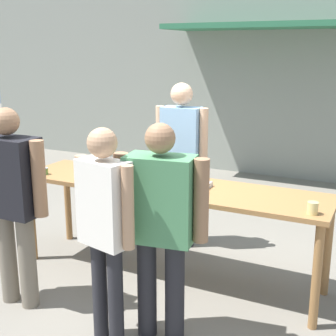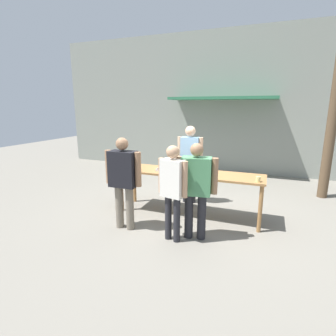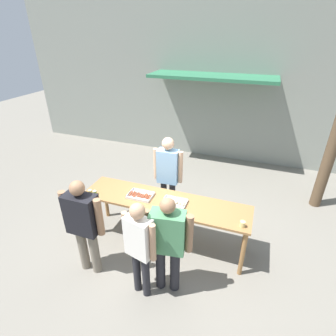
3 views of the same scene
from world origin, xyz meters
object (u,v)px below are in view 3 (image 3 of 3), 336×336
(beer_cup, at_px, (242,224))
(person_customer_waiting_in_line, at_px, (139,243))
(condiment_jar_ketchup, at_px, (95,192))
(person_server_behind_table, at_px, (168,172))
(condiment_jar_mustard, at_px, (90,192))
(food_tray_sausages, at_px, (141,195))
(person_customer_with_cup, at_px, (168,239))
(food_tray_buns, at_px, (175,202))
(person_customer_holding_hotdog, at_px, (83,221))

(beer_cup, bearing_deg, person_customer_waiting_in_line, -145.17)
(condiment_jar_ketchup, distance_m, beer_cup, 2.52)
(person_server_behind_table, bearing_deg, condiment_jar_mustard, -142.75)
(food_tray_sausages, xyz_separation_m, condiment_jar_mustard, (-0.87, -0.22, 0.02))
(condiment_jar_mustard, distance_m, person_customer_waiting_in_line, 1.61)
(person_customer_waiting_in_line, bearing_deg, condiment_jar_mustard, -19.02)
(condiment_jar_mustard, bearing_deg, condiment_jar_ketchup, 5.18)
(beer_cup, bearing_deg, person_customer_with_cup, -144.22)
(condiment_jar_ketchup, bearing_deg, condiment_jar_mustard, -174.82)
(person_server_behind_table, bearing_deg, beer_cup, -34.57)
(food_tray_buns, relative_size, condiment_jar_mustard, 5.93)
(food_tray_buns, height_order, person_customer_holding_hotdog, person_customer_holding_hotdog)
(beer_cup, xyz_separation_m, person_customer_holding_hotdog, (-2.20, -0.76, 0.03))
(food_tray_sausages, relative_size, beer_cup, 4.57)
(condiment_jar_mustard, height_order, beer_cup, beer_cup)
(food_tray_sausages, xyz_separation_m, person_customer_holding_hotdog, (-0.46, -0.97, 0.06))
(beer_cup, bearing_deg, condiment_jar_mustard, -179.83)
(food_tray_buns, bearing_deg, condiment_jar_mustard, -171.67)
(food_tray_buns, xyz_separation_m, beer_cup, (1.10, -0.21, 0.02))
(person_server_behind_table, xyz_separation_m, person_customer_waiting_in_line, (0.24, -1.80, -0.10))
(condiment_jar_mustard, xyz_separation_m, person_customer_waiting_in_line, (1.37, -0.86, 0.02))
(beer_cup, distance_m, person_customer_waiting_in_line, 1.52)
(condiment_jar_ketchup, relative_size, person_customer_holding_hotdog, 0.04)
(food_tray_buns, height_order, person_customer_with_cup, person_customer_with_cup)
(food_tray_sausages, relative_size, person_server_behind_table, 0.24)
(person_customer_waiting_in_line, bearing_deg, person_customer_with_cup, -134.82)
(food_tray_sausages, xyz_separation_m, food_tray_buns, (0.63, -0.00, 0.01))
(condiment_jar_ketchup, relative_size, beer_cup, 0.73)
(food_tray_buns, relative_size, beer_cup, 4.31)
(condiment_jar_ketchup, distance_m, person_customer_holding_hotdog, 0.83)
(person_server_behind_table, distance_m, person_customer_with_cup, 1.70)
(food_tray_sausages, bearing_deg, beer_cup, -6.99)
(condiment_jar_ketchup, bearing_deg, food_tray_sausages, 15.23)
(person_customer_holding_hotdog, bearing_deg, person_customer_with_cup, -175.98)
(person_customer_holding_hotdog, distance_m, person_customer_waiting_in_line, 0.96)
(person_server_behind_table, bearing_deg, food_tray_sausages, -111.72)
(beer_cup, height_order, person_server_behind_table, person_server_behind_table)
(food_tray_sausages, distance_m, condiment_jar_ketchup, 0.81)
(condiment_jar_mustard, relative_size, condiment_jar_ketchup, 1.00)
(food_tray_sausages, bearing_deg, person_customer_waiting_in_line, -65.49)
(food_tray_sausages, height_order, beer_cup, beer_cup)
(food_tray_buns, xyz_separation_m, person_customer_holding_hotdog, (-1.10, -0.97, 0.05))
(person_server_behind_table, bearing_deg, person_customer_with_cup, -72.94)
(condiment_jar_ketchup, xyz_separation_m, person_server_behind_table, (1.03, 0.93, 0.12))
(food_tray_sausages, height_order, food_tray_buns, food_tray_buns)
(person_customer_holding_hotdog, xyz_separation_m, person_customer_with_cup, (1.28, 0.10, -0.03))
(condiment_jar_mustard, xyz_separation_m, beer_cup, (2.61, 0.01, 0.01))
(food_tray_sausages, relative_size, person_customer_holding_hotdog, 0.26)
(condiment_jar_mustard, relative_size, person_customer_waiting_in_line, 0.04)
(person_customer_with_cup, xyz_separation_m, person_customer_waiting_in_line, (-0.33, -0.20, 0.01))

